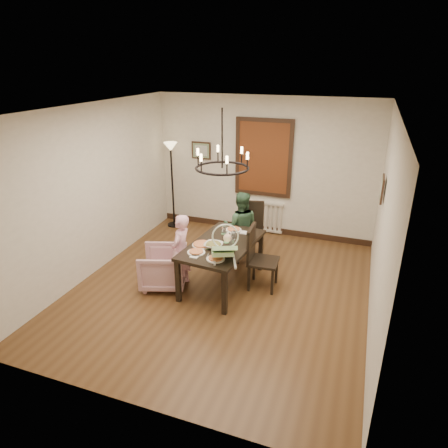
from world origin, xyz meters
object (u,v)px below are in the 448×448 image
Objects in this scene: elderly_woman at (181,257)px; floor_lamp at (172,186)px; chair_far at (250,232)px; armchair at (163,267)px; baby_bouncer at (224,248)px; drinking_glass at (231,241)px; dining_table at (222,248)px; chair_right at (264,258)px; seated_man at (241,232)px.

floor_lamp is (-1.27, 2.24, 0.39)m from elderly_woman.
chair_far is at bearing -26.08° from floor_lamp.
baby_bouncer is (1.10, -0.15, 0.60)m from armchair.
armchair is 4.68× the size of drinking_glass.
dining_table is 0.67m from chair_right.
elderly_woman is (0.28, 0.11, 0.18)m from armchair.
floor_lamp reaches higher than armchair.
chair_far reaches higher than drinking_glass.
floor_lamp is at bearing 106.79° from baby_bouncer.
armchair is at bearing 104.77° from chair_right.
chair_far reaches higher than chair_right.
dining_table is 0.92× the size of floor_lamp.
seated_man is at bearing 152.20° from elderly_woman.
chair_right is at bearing -74.84° from chair_far.
chair_right reaches higher than armchair.
baby_bouncer is at bearing -50.19° from floor_lamp.
armchair is 0.35m from elderly_woman.
elderly_woman is at bearing 103.94° from chair_right.
dining_table is at bearing 99.79° from chair_right.
chair_far is at bearing -173.37° from seated_man.
armchair is 0.40× the size of floor_lamp.
dining_table is at bearing -46.91° from floor_lamp.
drinking_glass is (0.16, -0.97, 0.28)m from seated_man.
baby_bouncer is at bearing 84.55° from seated_man.
armchair is 2.62m from floor_lamp.
dining_table is 2.33× the size of armchair.
elderly_woman is at bearing -153.16° from dining_table.
seated_man is at bearing 127.28° from armchair.
elderly_woman is at bearing 139.49° from baby_bouncer.
chair_right is 0.59m from drinking_glass.
armchair is at bearing -141.58° from chair_far.
chair_far is 1.56m from baby_bouncer.
seated_man is (0.00, 0.95, -0.12)m from dining_table.
baby_bouncer is at bearing 143.10° from chair_right.
dining_table is 1.54× the size of chair_far.
seated_man is (-0.16, -0.06, -0.00)m from chair_far.
seated_man is 1.51m from baby_bouncer.
baby_bouncer is (0.21, -0.50, 0.27)m from dining_table.
chair_right reaches higher than drinking_glass.
chair_far is (0.16, 1.01, -0.12)m from dining_table.
elderly_woman is 0.56× the size of floor_lamp.
armchair is 1.27× the size of baby_bouncer.
dining_table is at bearing 89.87° from baby_bouncer.
elderly_woman reaches higher than drinking_glass.
chair_far is 1.07m from drinking_glass.
floor_lamp reaches higher than baby_bouncer.
drinking_glass is at bearing 73.23° from baby_bouncer.
elderly_woman is 0.94× the size of seated_man.
baby_bouncer reaches higher than dining_table.
chair_far is 1.51× the size of armchair.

